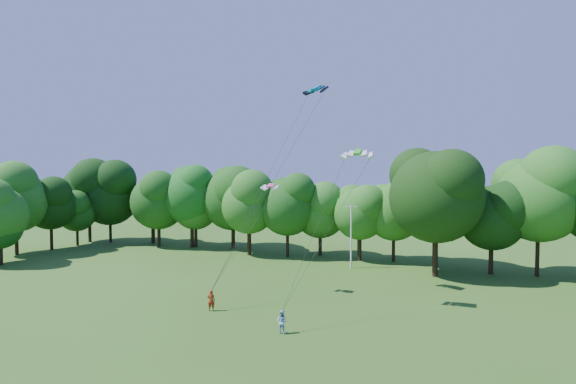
% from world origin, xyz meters
% --- Properties ---
extents(utility_pole, '(1.42, 0.43, 7.25)m').
position_xyz_m(utility_pole, '(-2.20, 32.51, 3.75)').
color(utility_pole, silver).
rests_on(utility_pole, ground).
extents(kite_flyer_left, '(0.72, 0.60, 1.67)m').
position_xyz_m(kite_flyer_left, '(-7.23, 12.32, 0.83)').
color(kite_flyer_left, maroon).
rests_on(kite_flyer_left, ground).
extents(kite_flyer_right, '(0.82, 0.67, 1.58)m').
position_xyz_m(kite_flyer_right, '(0.01, 10.36, 0.79)').
color(kite_flyer_right, '#A1C0DF').
rests_on(kite_flyer_right, ground).
extents(kite_teal, '(2.61, 1.79, 0.60)m').
position_xyz_m(kite_teal, '(-2.19, 21.84, 18.72)').
color(kite_teal, '#04708D').
rests_on(kite_teal, ground).
extents(kite_green, '(2.64, 1.39, 0.58)m').
position_xyz_m(kite_green, '(2.83, 18.32, 12.60)').
color(kite_green, green).
rests_on(kite_green, ground).
extents(kite_pink, '(1.73, 0.93, 0.39)m').
position_xyz_m(kite_pink, '(-5.50, 19.10, 9.78)').
color(kite_pink, '#E8408B').
rests_on(kite_pink, ground).
extents(tree_back_west, '(9.12, 9.12, 13.26)m').
position_xyz_m(tree_back_west, '(-27.60, 36.17, 8.28)').
color(tree_back_west, '#331C14').
rests_on(tree_back_west, ground).
extents(tree_back_center, '(10.60, 10.60, 15.43)m').
position_xyz_m(tree_back_center, '(7.09, 32.28, 9.63)').
color(tree_back_center, black).
rests_on(tree_back_center, ground).
extents(tree_flank_west, '(5.61, 5.61, 8.17)m').
position_xyz_m(tree_flank_west, '(-40.21, 16.12, 5.10)').
color(tree_flank_west, '#322213').
rests_on(tree_flank_west, ground).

